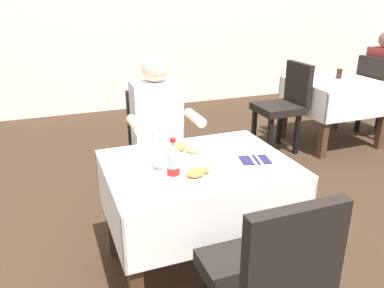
# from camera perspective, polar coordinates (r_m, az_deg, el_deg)

# --- Properties ---
(ground_plane) EXTENTS (11.00, 11.00, 0.00)m
(ground_plane) POSITION_cam_1_polar(r_m,az_deg,el_deg) (2.56, 1.28, -19.41)
(ground_plane) COLOR #382619
(back_wall) EXTENTS (11.00, 0.12, 2.90)m
(back_wall) POSITION_cam_1_polar(r_m,az_deg,el_deg) (5.87, -14.42, 18.51)
(back_wall) COLOR white
(back_wall) RESTS_ON ground
(main_dining_table) EXTENTS (1.07, 0.81, 0.74)m
(main_dining_table) POSITION_cam_1_polar(r_m,az_deg,el_deg) (2.35, 0.88, -6.68)
(main_dining_table) COLOR white
(main_dining_table) RESTS_ON ground
(chair_far_diner_seat) EXTENTS (0.44, 0.50, 0.97)m
(chair_far_diner_seat) POSITION_cam_1_polar(r_m,az_deg,el_deg) (3.05, -4.71, -0.23)
(chair_far_diner_seat) COLOR black
(chair_far_diner_seat) RESTS_ON ground
(chair_near_camera_side) EXTENTS (0.44, 0.50, 0.97)m
(chair_near_camera_side) POSITION_cam_1_polar(r_m,az_deg,el_deg) (1.77, 11.06, -18.29)
(chair_near_camera_side) COLOR black
(chair_near_camera_side) RESTS_ON ground
(seated_diner_far) EXTENTS (0.50, 0.46, 1.26)m
(seated_diner_far) POSITION_cam_1_polar(r_m,az_deg,el_deg) (2.89, -4.80, 1.84)
(seated_diner_far) COLOR #282D42
(seated_diner_far) RESTS_ON ground
(plate_near_camera) EXTENTS (0.24, 0.24, 0.07)m
(plate_near_camera) POSITION_cam_1_polar(r_m,az_deg,el_deg) (2.10, 1.06, -4.28)
(plate_near_camera) COLOR white
(plate_near_camera) RESTS_ON main_dining_table
(plate_far_diner) EXTENTS (0.25, 0.25, 0.07)m
(plate_far_diner) POSITION_cam_1_polar(r_m,az_deg,el_deg) (2.39, -1.33, -0.99)
(plate_far_diner) COLOR white
(plate_far_diner) RESTS_ON main_dining_table
(beer_glass_left) EXTENTS (0.07, 0.07, 0.22)m
(beer_glass_left) POSITION_cam_1_polar(r_m,az_deg,el_deg) (2.14, -4.92, -1.11)
(beer_glass_left) COLOR white
(beer_glass_left) RESTS_ON main_dining_table
(cola_bottle_primary) EXTENTS (0.07, 0.07, 0.26)m
(cola_bottle_primary) POSITION_cam_1_polar(r_m,az_deg,el_deg) (1.97, -2.75, -3.12)
(cola_bottle_primary) COLOR silver
(cola_bottle_primary) RESTS_ON main_dining_table
(napkin_cutlery_set) EXTENTS (0.19, 0.20, 0.01)m
(napkin_cutlery_set) POSITION_cam_1_polar(r_m,az_deg,el_deg) (2.33, 9.21, -2.28)
(napkin_cutlery_set) COLOR #231E4C
(napkin_cutlery_set) RESTS_ON main_dining_table
(background_dining_table) EXTENTS (0.91, 0.87, 0.74)m
(background_dining_table) POSITION_cam_1_polar(r_m,az_deg,el_deg) (4.79, 20.06, 6.60)
(background_dining_table) COLOR white
(background_dining_table) RESTS_ON ground
(background_chair_left) EXTENTS (0.50, 0.44, 0.97)m
(background_chair_left) POSITION_cam_1_polar(r_m,az_deg,el_deg) (4.39, 13.39, 6.02)
(background_chair_left) COLOR black
(background_chair_left) RESTS_ON ground
(background_chair_right) EXTENTS (0.50, 0.44, 0.97)m
(background_chair_right) POSITION_cam_1_polar(r_m,az_deg,el_deg) (5.24, 25.64, 6.93)
(background_chair_right) COLOR black
(background_chair_right) RESTS_ON ground
(background_patron) EXTENTS (0.46, 0.50, 1.26)m
(background_patron) POSITION_cam_1_polar(r_m,az_deg,el_deg) (5.25, 26.29, 8.61)
(background_patron) COLOR #282D42
(background_patron) RESTS_ON ground
(background_table_tumbler) EXTENTS (0.06, 0.06, 0.11)m
(background_table_tumbler) POSITION_cam_1_polar(r_m,az_deg,el_deg) (4.86, 20.75, 9.60)
(background_table_tumbler) COLOR black
(background_table_tumbler) RESTS_ON background_dining_table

